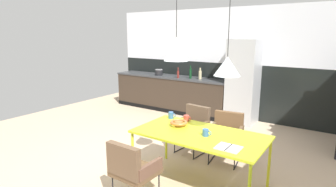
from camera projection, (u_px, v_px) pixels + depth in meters
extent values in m
plane|color=tan|center=(150.00, 164.00, 4.30)|extent=(8.52, 8.52, 0.00)
cube|color=black|center=(230.00, 90.00, 6.76)|extent=(6.55, 0.12, 1.31)
cube|color=silver|center=(232.00, 36.00, 6.49)|extent=(6.55, 0.12, 1.31)
cube|color=#352920|center=(171.00, 94.00, 7.35)|extent=(3.23, 0.60, 0.88)
cube|color=#36373A|center=(171.00, 77.00, 7.25)|extent=(3.26, 0.63, 0.04)
cube|color=black|center=(164.00, 110.00, 7.18)|extent=(3.23, 0.01, 0.10)
cube|color=#ADAFB2|center=(243.00, 82.00, 6.17)|extent=(0.64, 0.60, 1.90)
cube|color=#C9D425|center=(199.00, 134.00, 3.59)|extent=(1.70, 0.89, 0.03)
cylinder|color=#C9D822|center=(166.00, 138.00, 4.44)|extent=(0.04, 0.04, 0.69)
cylinder|color=gold|center=(269.00, 164.00, 3.55)|extent=(0.04, 0.04, 0.69)
cylinder|color=#C6D02B|center=(133.00, 156.00, 3.78)|extent=(0.04, 0.04, 0.69)
cube|color=brown|center=(225.00, 137.00, 4.29)|extent=(0.54, 0.52, 0.06)
cube|color=brown|center=(229.00, 122.00, 4.43)|extent=(0.46, 0.14, 0.33)
cube|color=brown|center=(240.00, 133.00, 4.18)|extent=(0.11, 0.42, 0.14)
cube|color=brown|center=(212.00, 129.00, 4.37)|extent=(0.11, 0.42, 0.14)
cylinder|color=black|center=(235.00, 158.00, 4.09)|extent=(0.02, 0.02, 0.39)
cylinder|color=black|center=(209.00, 153.00, 4.26)|extent=(0.02, 0.02, 0.39)
cylinder|color=black|center=(240.00, 148.00, 4.42)|extent=(0.02, 0.02, 0.39)
cylinder|color=black|center=(216.00, 144.00, 4.59)|extent=(0.02, 0.02, 0.39)
cylinder|color=black|center=(237.00, 164.00, 4.29)|extent=(0.08, 0.41, 0.02)
cylinder|color=black|center=(212.00, 159.00, 4.46)|extent=(0.08, 0.41, 0.02)
cube|color=brown|center=(136.00, 172.00, 3.26)|extent=(0.49, 0.47, 0.06)
cube|color=brown|center=(123.00, 161.00, 3.06)|extent=(0.46, 0.09, 0.37)
cube|color=brown|center=(122.00, 159.00, 3.37)|extent=(0.06, 0.41, 0.14)
cube|color=brown|center=(150.00, 169.00, 3.12)|extent=(0.06, 0.41, 0.14)
cylinder|color=black|center=(134.00, 176.00, 3.57)|extent=(0.02, 0.02, 0.36)
cylinder|color=black|center=(159.00, 186.00, 3.35)|extent=(0.02, 0.02, 0.36)
cube|color=brown|center=(191.00, 130.00, 4.66)|extent=(0.53, 0.51, 0.06)
cube|color=brown|center=(198.00, 116.00, 4.76)|extent=(0.46, 0.13, 0.36)
cube|color=brown|center=(202.00, 128.00, 4.49)|extent=(0.09, 0.42, 0.14)
cube|color=brown|center=(181.00, 122.00, 4.77)|extent=(0.09, 0.42, 0.14)
cylinder|color=black|center=(194.00, 149.00, 4.43)|extent=(0.02, 0.02, 0.37)
cylinder|color=black|center=(175.00, 143.00, 4.69)|extent=(0.02, 0.02, 0.37)
cylinder|color=black|center=(207.00, 142.00, 4.71)|extent=(0.02, 0.02, 0.37)
cylinder|color=black|center=(188.00, 136.00, 4.97)|extent=(0.02, 0.02, 0.37)
cylinder|color=black|center=(200.00, 155.00, 4.61)|extent=(0.06, 0.41, 0.02)
cylinder|color=black|center=(181.00, 149.00, 4.86)|extent=(0.06, 0.41, 0.02)
cylinder|color=#B2662D|center=(179.00, 124.00, 3.87)|extent=(0.11, 0.11, 0.06)
torus|color=#AF6330|center=(179.00, 122.00, 3.86)|extent=(0.25, 0.25, 0.04)
cube|color=white|center=(223.00, 146.00, 3.15)|extent=(0.14, 0.23, 0.01)
cube|color=white|center=(234.00, 149.00, 3.08)|extent=(0.14, 0.23, 0.01)
cube|color=#262628|center=(228.00, 147.00, 3.11)|extent=(0.01, 0.23, 0.00)
cylinder|color=#335B93|center=(205.00, 133.00, 3.48)|extent=(0.08, 0.08, 0.09)
torus|color=#335B93|center=(209.00, 133.00, 3.45)|extent=(0.06, 0.01, 0.06)
cylinder|color=#B23D33|center=(186.00, 118.00, 4.09)|extent=(0.08, 0.08, 0.09)
torus|color=#B23D33|center=(189.00, 119.00, 4.06)|extent=(0.06, 0.01, 0.06)
cylinder|color=#335B93|center=(171.00, 115.00, 4.21)|extent=(0.08, 0.08, 0.10)
torus|color=#335B93|center=(174.00, 115.00, 4.18)|extent=(0.07, 0.01, 0.07)
cylinder|color=black|center=(159.00, 73.00, 7.36)|extent=(0.20, 0.20, 0.15)
cylinder|color=gray|center=(159.00, 70.00, 7.34)|extent=(0.21, 0.21, 0.01)
sphere|color=black|center=(159.00, 69.00, 7.34)|extent=(0.02, 0.02, 0.02)
cylinder|color=tan|center=(200.00, 75.00, 6.72)|extent=(0.08, 0.08, 0.21)
cylinder|color=tan|center=(200.00, 69.00, 6.70)|extent=(0.04, 0.04, 0.07)
cylinder|color=maroon|center=(178.00, 74.00, 6.91)|extent=(0.06, 0.06, 0.18)
cylinder|color=maroon|center=(178.00, 69.00, 6.88)|extent=(0.02, 0.02, 0.09)
cylinder|color=#0F3319|center=(190.00, 74.00, 6.81)|extent=(0.06, 0.06, 0.24)
cylinder|color=#0F3319|center=(191.00, 67.00, 6.78)|extent=(0.03, 0.03, 0.08)
cylinder|color=black|center=(177.00, 12.00, 3.42)|extent=(0.01, 0.01, 0.61)
cone|color=silver|center=(176.00, 49.00, 3.51)|extent=(0.33, 0.33, 0.30)
cylinder|color=black|center=(229.00, 20.00, 3.11)|extent=(0.01, 0.01, 0.83)
cone|color=silver|center=(227.00, 66.00, 3.22)|extent=(0.31, 0.31, 0.23)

